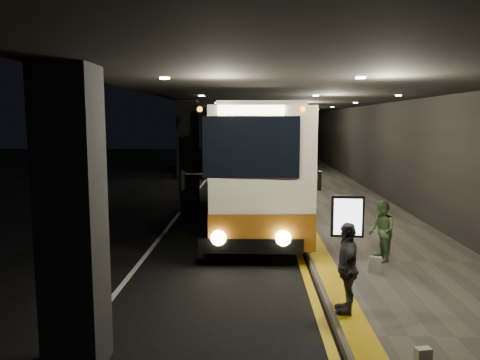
{
  "coord_description": "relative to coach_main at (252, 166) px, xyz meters",
  "views": [
    {
      "loc": [
        1.1,
        -14.52,
        3.62
      ],
      "look_at": [
        0.67,
        0.58,
        1.7
      ],
      "focal_mm": 35.0,
      "sensor_mm": 36.0,
      "label": 1
    }
  ],
  "objects": [
    {
      "name": "passenger_waiting_green",
      "position": [
        3.23,
        -6.03,
        -1.0
      ],
      "size": [
        0.53,
        0.78,
        1.53
      ],
      "primitive_type": "imported",
      "rotation": [
        0.0,
        0.0,
        -1.47
      ],
      "color": "#4E733F",
      "rests_on": "sidewalk"
    },
    {
      "name": "passenger_waiting_grey",
      "position": [
        1.75,
        -9.21,
        -0.93
      ],
      "size": [
        0.6,
        1.03,
        1.67
      ],
      "primitive_type": "imported",
      "rotation": [
        0.0,
        0.0,
        -1.67
      ],
      "color": "#48484C",
      "rests_on": "sidewalk"
    },
    {
      "name": "terminal_wall",
      "position": [
        5.95,
        2.1,
        1.08
      ],
      "size": [
        0.1,
        50.0,
        6.0
      ],
      "primitive_type": "cube",
      "color": "black",
      "rests_on": "ground"
    },
    {
      "name": "kerb_stripe_yellow",
      "position": [
        1.3,
        2.1,
        -1.91
      ],
      "size": [
        0.18,
        50.0,
        0.01
      ],
      "primitive_type": "cube",
      "color": "gold",
      "rests_on": "ground"
    },
    {
      "name": "coach_main",
      "position": [
        0.0,
        0.0,
        0.0
      ],
      "size": [
        3.2,
        12.9,
        3.99
      ],
      "rotation": [
        0.0,
        0.0,
        0.04
      ],
      "color": "beige",
      "rests_on": "ground"
    },
    {
      "name": "ground",
      "position": [
        -1.05,
        -2.9,
        -1.92
      ],
      "size": [
        90.0,
        90.0,
        0.0
      ],
      "primitive_type": "plane",
      "color": "black"
    },
    {
      "name": "coach_second",
      "position": [
        -0.03,
        16.8,
        -0.2
      ],
      "size": [
        2.76,
        11.48,
        3.58
      ],
      "rotation": [
        0.0,
        0.0,
        0.03
      ],
      "color": "beige",
      "rests_on": "ground"
    },
    {
      "name": "tactile_strip",
      "position": [
        1.8,
        2.1,
        -1.76
      ],
      "size": [
        0.5,
        50.0,
        0.01
      ],
      "primitive_type": "cube",
      "color": "gold",
      "rests_on": "sidewalk"
    },
    {
      "name": "canopy",
      "position": [
        1.45,
        2.1,
        2.68
      ],
      "size": [
        9.0,
        50.0,
        0.4
      ],
      "primitive_type": "cube",
      "color": "black",
      "rests_on": "support_columns"
    },
    {
      "name": "lane_line_white",
      "position": [
        -2.85,
        2.1,
        -1.91
      ],
      "size": [
        0.12,
        50.0,
        0.01
      ],
      "primitive_type": "cube",
      "color": "silver",
      "rests_on": "ground"
    },
    {
      "name": "passenger_boarding",
      "position": [
        1.75,
        -3.11,
        -0.97
      ],
      "size": [
        0.52,
        0.66,
        1.6
      ],
      "primitive_type": "imported",
      "rotation": [
        0.0,
        0.0,
        1.3
      ],
      "color": "#B55554",
      "rests_on": "sidewalk"
    },
    {
      "name": "bag_polka",
      "position": [
        2.88,
        -6.89,
        -1.59
      ],
      "size": [
        0.32,
        0.2,
        0.36
      ],
      "primitive_type": "cube",
      "rotation": [
        0.0,
        0.0,
        -0.27
      ],
      "color": "black",
      "rests_on": "sidewalk"
    },
    {
      "name": "bag_plain",
      "position": [
        2.48,
        -11.09,
        -1.63
      ],
      "size": [
        0.24,
        0.17,
        0.27
      ],
      "primitive_type": "cube",
      "rotation": [
        0.0,
        0.0,
        0.22
      ],
      "color": "beige",
      "rests_on": "sidewalk"
    },
    {
      "name": "stanchion_post",
      "position": [
        1.71,
        -4.89,
        -1.23
      ],
      "size": [
        0.05,
        0.05,
        1.07
      ],
      "primitive_type": "cylinder",
      "color": "black",
      "rests_on": "sidewalk"
    },
    {
      "name": "sidewalk",
      "position": [
        3.7,
        2.1,
        -1.84
      ],
      "size": [
        4.5,
        50.0,
        0.15
      ],
      "primitive_type": "cube",
      "color": "#514C44",
      "rests_on": "ground"
    },
    {
      "name": "info_sign",
      "position": [
        2.35,
        -6.2,
        -0.64
      ],
      "size": [
        0.79,
        0.19,
        1.67
      ],
      "rotation": [
        0.0,
        0.0,
        -0.1
      ],
      "color": "black",
      "rests_on": "sidewalk"
    },
    {
      "name": "support_columns",
      "position": [
        -2.55,
        1.1,
        0.28
      ],
      "size": [
        0.8,
        24.8,
        4.4
      ],
      "color": "black",
      "rests_on": "ground"
    }
  ]
}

